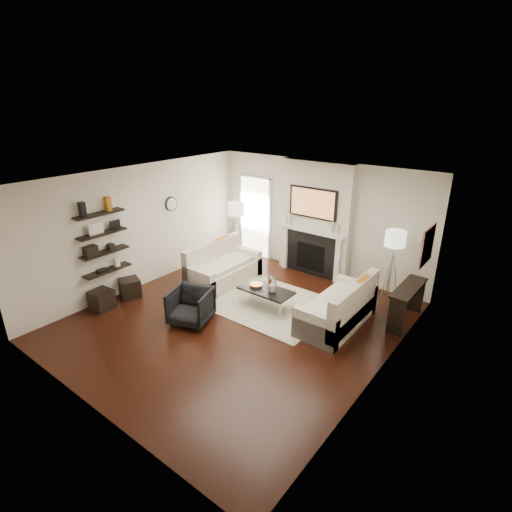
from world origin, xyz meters
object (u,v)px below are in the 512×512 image
Objects in this scene: loveseat_right_base at (336,314)px; armchair at (191,304)px; coffee_table at (266,290)px; lamp_right_shade at (395,239)px; ottoman_near at (130,288)px; loveseat_left_base at (224,274)px; lamp_left_shade at (236,209)px.

armchair is at bearing -143.85° from loveseat_right_base.
coffee_table is at bearing 38.34° from armchair.
lamp_right_shade is 1.00× the size of ottoman_near.
armchair is 1.82m from ottoman_near.
lamp_left_shade is at bearing 115.78° from loveseat_left_base.
lamp_right_shade reaches higher than loveseat_left_base.
loveseat_left_base is at bearing -64.22° from lamp_left_shade.
coffee_table is at bearing 27.63° from ottoman_near.
loveseat_left_base is at bearing 178.56° from loveseat_right_base.
coffee_table is (1.49, -0.39, 0.19)m from loveseat_left_base.
ottoman_near is at bearing -152.37° from coffee_table.
loveseat_left_base and coffee_table have the same top height.
loveseat_left_base is 1.83m from armchair.
armchair reaches higher than ottoman_near.
lamp_right_shade is at bearing 33.78° from ottoman_near.
armchair is (-0.81, -1.30, -0.03)m from coffee_table.
lamp_right_shade is at bearing 20.41° from loveseat_left_base.
lamp_right_shade is at bearing 41.00° from coffee_table.
lamp_left_shade is 3.15m from ottoman_near.
lamp_right_shade is at bearing 27.64° from armchair.
loveseat_left_base and loveseat_right_base have the same top height.
coffee_table is at bearing -139.00° from lamp_right_shade.
loveseat_left_base is 2.90m from loveseat_right_base.
loveseat_right_base is at bearing -18.38° from lamp_left_shade.
loveseat_left_base is at bearing 92.00° from armchair.
lamp_right_shade is (2.71, 2.95, 1.08)m from armchair.
loveseat_left_base is at bearing 165.18° from coffee_table.
ottoman_near is (-1.13, -1.76, -0.01)m from loveseat_left_base.
armchair is 1.85× the size of lamp_left_shade.
loveseat_right_base is at bearing 22.76° from ottoman_near.
coffee_table is 1.53m from armchair.
lamp_left_shade is (-0.51, 1.06, 1.24)m from loveseat_left_base.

